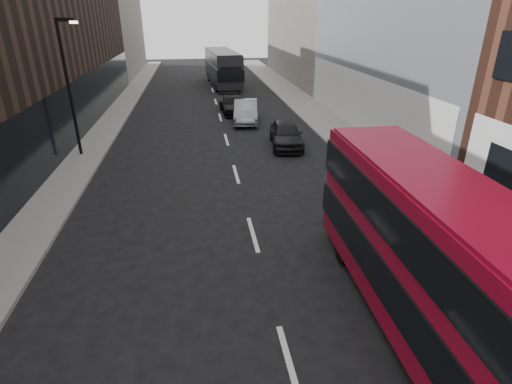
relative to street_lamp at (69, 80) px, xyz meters
name	(u,v)px	position (x,y,z in m)	size (l,w,h in m)	color
sidewalk_right	(318,116)	(15.72, 7.00, -4.11)	(3.00, 80.00, 0.15)	slate
sidewalk_left	(110,124)	(0.22, 7.00, -4.11)	(2.00, 80.00, 0.15)	slate
building_left_mid	(60,18)	(-3.28, 12.00, 2.82)	(5.00, 24.00, 14.00)	black
building_left_far	(113,20)	(-3.28, 34.00, 2.32)	(5.00, 20.00, 13.00)	slate
street_lamp	(69,80)	(0.00, 0.00, 0.00)	(1.06, 0.22, 7.00)	black
red_bus	(433,254)	(11.72, -15.30, -1.95)	(2.57, 9.99, 4.01)	maroon
grey_bus	(223,67)	(9.54, 22.73, -2.21)	(3.47, 11.53, 3.67)	black
car_a	(286,134)	(11.67, 0.16, -3.42)	(1.80, 4.48, 1.53)	black
car_b	(246,111)	(10.00, 6.33, -3.40)	(1.66, 4.75, 1.56)	gray
car_c	(233,105)	(9.35, 9.41, -3.52)	(1.85, 4.54, 1.32)	black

